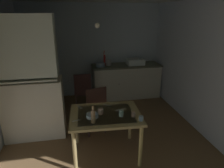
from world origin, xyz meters
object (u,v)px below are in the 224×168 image
hand_pump (104,59)px  glass_bottle (93,116)px  sink_basin (135,62)px  chair_by_counter (83,91)px  chair_far_side (95,109)px  hutch_cabinet (31,84)px  serving_bowl_wide (92,116)px  mixing_bowl_counter (100,65)px  teacup_cream (141,118)px  dining_table (106,119)px

hand_pump → glass_bottle: 2.61m
sink_basin → chair_by_counter: 1.65m
sink_basin → chair_far_side: size_ratio=0.46×
hutch_cabinet → chair_far_side: (1.08, -0.14, -0.52)m
sink_basin → serving_bowl_wide: sink_basin is taller
mixing_bowl_counter → serving_bowl_wide: mixing_bowl_counter is taller
chair_far_side → serving_bowl_wide: (-0.10, -0.70, 0.25)m
mixing_bowl_counter → teacup_cream: 2.53m
hutch_cabinet → hand_pump: (1.54, 1.54, 0.04)m
mixing_bowl_counter → chair_by_counter: mixing_bowl_counter is taller
hutch_cabinet → serving_bowl_wide: size_ratio=12.08×
chair_far_side → glass_bottle: bearing=-96.8°
mixing_bowl_counter → dining_table: mixing_bowl_counter is taller
hutch_cabinet → chair_by_counter: size_ratio=2.34×
serving_bowl_wide → dining_table: bearing=16.3°
sink_basin → serving_bowl_wide: 2.72m
chair_by_counter → sink_basin: bearing=24.4°
sink_basin → dining_table: bearing=-117.3°
hutch_cabinet → hand_pump: size_ratio=5.59×
mixing_bowl_counter → teacup_cream: bearing=-84.5°
sink_basin → glass_bottle: sink_basin is taller
mixing_bowl_counter → chair_far_side: size_ratio=0.24×
hand_pump → serving_bowl_wide: 2.46m
serving_bowl_wide → teacup_cream: bearing=-19.3°
hand_pump → glass_bottle: bearing=-102.4°
dining_table → chair_by_counter: 1.64m
mixing_bowl_counter → dining_table: bearing=-95.8°
chair_by_counter → teacup_cream: bearing=-69.0°
sink_basin → glass_bottle: 2.85m
dining_table → teacup_cream: size_ratio=15.96×
chair_far_side → teacup_cream: size_ratio=13.59×
hand_pump → chair_far_side: 1.82m
dining_table → teacup_cream: (0.47, -0.30, 0.13)m
mixing_bowl_counter → dining_table: (-0.23, -2.22, -0.31)m
hutch_cabinet → chair_far_side: hutch_cabinet is taller
sink_basin → teacup_cream: 2.67m
chair_far_side → glass_bottle: size_ratio=3.70×
hutch_cabinet → teacup_cream: bearing=-33.0°
dining_table → glass_bottle: 0.36m
chair_far_side → chair_by_counter: bearing=99.5°
chair_by_counter → serving_bowl_wide: bearing=-88.0°
teacup_cream → glass_bottle: bearing=173.5°
mixing_bowl_counter → teacup_cream: (0.24, -2.52, -0.18)m
serving_bowl_wide → teacup_cream: (0.68, -0.24, 0.01)m
chair_by_counter → teacup_cream: size_ratio=13.30×
sink_basin → mixing_bowl_counter: 0.95m
glass_bottle → chair_far_side: bearing=83.2°
teacup_cream → chair_by_counter: bearing=111.0°
sink_basin → hand_pump: size_ratio=1.13×
teacup_cream → dining_table: bearing=147.5°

